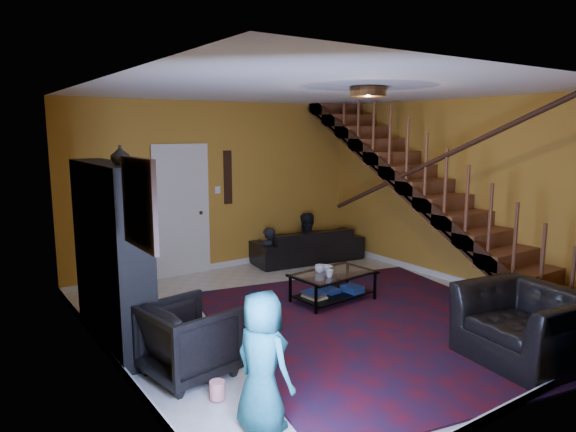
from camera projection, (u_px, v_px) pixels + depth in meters
name	position (u px, v px, depth m)	size (l,w,h in m)	color
floor	(320.00, 314.00, 6.59)	(5.50, 5.50, 0.00)	beige
room	(181.00, 302.00, 6.92)	(5.50, 5.50, 5.50)	#AD7A26
staircase	(434.00, 195.00, 7.54)	(0.95, 5.02, 3.18)	brown
bookshelf	(112.00, 258.00, 5.58)	(0.35, 1.80, 2.00)	black
door	(182.00, 213.00, 8.25)	(0.82, 0.05, 2.05)	silver
framed_picture	(139.00, 203.00, 4.13)	(0.04, 0.74, 0.74)	maroon
wall_hanging	(228.00, 177.00, 8.64)	(0.14, 0.03, 0.90)	black
ceiling_fixture	(368.00, 92.00, 5.49)	(0.40, 0.40, 0.10)	#3F2814
rug	(376.00, 324.00, 6.22)	(3.62, 4.14, 0.02)	#410B15
sofa	(307.00, 245.00, 9.25)	(2.00, 0.78, 0.58)	black
armchair_left	(190.00, 340.00, 4.89)	(0.77, 0.79, 0.72)	black
armchair_right	(526.00, 326.00, 5.19)	(1.15, 1.01, 0.75)	black
person_adult_a	(268.00, 260.00, 8.87)	(0.42, 0.27, 1.14)	black
person_adult_b	(305.00, 249.00, 9.30)	(0.64, 0.50, 1.32)	black
person_child	(262.00, 362.00, 3.97)	(0.55, 0.36, 1.13)	#1A5B64
coffee_table	(333.00, 285.00, 7.02)	(1.14, 0.73, 0.42)	black
cup_a	(320.00, 269.00, 7.00)	(0.13, 0.13, 0.11)	#999999
cup_b	(329.00, 273.00, 6.78)	(0.11, 0.11, 0.10)	#999999
bowl	(324.00, 268.00, 7.12)	(0.23, 0.23, 0.06)	#999999
vase	(120.00, 155.00, 4.98)	(0.18, 0.18, 0.19)	#999999
popcorn_bucket	(217.00, 390.00, 4.47)	(0.14, 0.14, 0.16)	red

